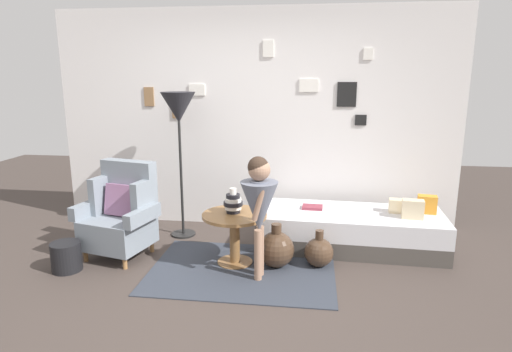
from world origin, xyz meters
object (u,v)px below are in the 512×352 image
(armchair, at_px, (121,214))
(book_on_daybed, at_px, (312,207))
(side_table, at_px, (235,227))
(person_child, at_px, (259,202))
(daybed, at_px, (352,230))
(magazine_basket, at_px, (66,257))
(floor_lamp, at_px, (179,113))
(demijohn_near, at_px, (276,249))
(vase_striped, at_px, (233,203))
(demijohn_far, at_px, (319,252))

(armchair, height_order, book_on_daybed, armchair)
(side_table, height_order, person_child, person_child)
(daybed, xyz_separation_m, magazine_basket, (-2.76, -0.94, -0.06))
(floor_lamp, relative_size, person_child, 1.44)
(floor_lamp, height_order, magazine_basket, floor_lamp)
(floor_lamp, bearing_deg, side_table, -43.29)
(book_on_daybed, bearing_deg, armchair, -163.67)
(book_on_daybed, bearing_deg, demijohn_near, -117.06)
(armchair, xyz_separation_m, vase_striped, (1.18, -0.04, 0.18))
(floor_lamp, relative_size, demijohn_near, 3.77)
(vase_striped, distance_m, magazine_basket, 1.68)
(side_table, height_order, demijohn_far, side_table)
(demijohn_near, relative_size, demijohn_far, 1.18)
(armchair, relative_size, vase_striped, 3.94)
(armchair, height_order, demijohn_far, armchair)
(side_table, xyz_separation_m, magazine_basket, (-1.57, -0.37, -0.24))
(daybed, relative_size, magazine_basket, 6.90)
(side_table, distance_m, person_child, 0.53)
(side_table, xyz_separation_m, book_on_daybed, (0.75, 0.65, 0.04))
(book_on_daybed, relative_size, demijohn_near, 0.50)
(person_child, bearing_deg, daybed, 43.50)
(daybed, relative_size, side_table, 3.05)
(magazine_basket, bearing_deg, book_on_daybed, 23.59)
(vase_striped, bearing_deg, magazine_basket, -165.24)
(vase_striped, bearing_deg, floor_lamp, 137.68)
(floor_lamp, xyz_separation_m, person_child, (1.02, -0.99, -0.69))
(floor_lamp, bearing_deg, demijohn_far, -22.78)
(armchair, bearing_deg, book_on_daybed, 16.33)
(floor_lamp, distance_m, magazine_basket, 1.86)
(daybed, height_order, book_on_daybed, book_on_daybed)
(side_table, bearing_deg, magazine_basket, -166.82)
(book_on_daybed, bearing_deg, demijohn_far, -83.18)
(demijohn_far, bearing_deg, daybed, 56.10)
(book_on_daybed, bearing_deg, magazine_basket, -156.41)
(vase_striped, distance_m, demijohn_near, 0.62)
(vase_striped, xyz_separation_m, magazine_basket, (-1.55, -0.41, -0.48))
(armchair, xyz_separation_m, floor_lamp, (0.46, 0.62, 0.98))
(daybed, distance_m, demijohn_near, 0.98)
(armchair, xyz_separation_m, demijohn_near, (1.61, -0.10, -0.26))
(floor_lamp, xyz_separation_m, book_on_daybed, (1.50, -0.05, -1.01))
(person_child, bearing_deg, armchair, 166.17)
(daybed, bearing_deg, vase_striped, -156.10)
(person_child, xyz_separation_m, demijohn_near, (0.14, 0.27, -0.55))
(vase_striped, xyz_separation_m, floor_lamp, (-0.72, 0.66, 0.81))
(floor_lamp, bearing_deg, vase_striped, -42.32)
(person_child, height_order, demijohn_near, person_child)
(demijohn_near, height_order, magazine_basket, demijohn_near)
(magazine_basket, bearing_deg, armchair, 49.76)
(vase_striped, relative_size, floor_lamp, 0.15)
(side_table, distance_m, magazine_basket, 1.63)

